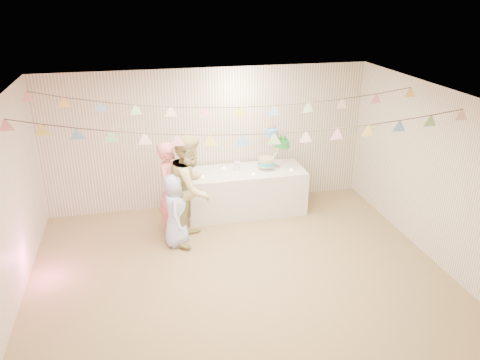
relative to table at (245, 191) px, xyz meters
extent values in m
plane|color=olive|center=(-0.57, -2.00, -0.41)|extent=(6.00, 6.00, 0.00)
plane|color=silver|center=(-0.57, -2.00, 2.19)|extent=(6.00, 6.00, 0.00)
plane|color=silver|center=(-0.57, 0.50, 0.89)|extent=(6.00, 6.00, 0.00)
plane|color=silver|center=(-0.57, -4.50, 0.89)|extent=(6.00, 6.00, 0.00)
plane|color=silver|center=(-3.57, -2.00, 0.89)|extent=(5.00, 5.00, 0.00)
plane|color=silver|center=(2.43, -2.00, 0.89)|extent=(5.00, 5.00, 0.00)
cube|color=silver|center=(0.00, 0.00, 0.00)|extent=(2.16, 0.86, 0.81)
cylinder|color=white|center=(-0.46, -0.05, 0.35)|extent=(0.32, 0.32, 0.02)
imported|color=#D97571|center=(-1.39, -0.60, 0.41)|extent=(0.64, 0.71, 1.64)
imported|color=tan|center=(-1.09, -0.81, 0.51)|extent=(0.99, 1.09, 1.83)
imported|color=#B3C6FE|center=(-1.36, -0.93, 0.21)|extent=(0.47, 0.65, 1.22)
cylinder|color=#FFD88C|center=(-0.80, -0.15, 0.42)|extent=(0.04, 0.04, 0.03)
cylinder|color=#FFD88C|center=(-0.35, 0.18, 0.42)|extent=(0.04, 0.04, 0.03)
cylinder|color=#FFD88C|center=(0.10, -0.22, 0.42)|extent=(0.04, 0.04, 0.03)
cylinder|color=#FFD88C|center=(0.35, 0.22, 0.42)|extent=(0.04, 0.04, 0.03)
cylinder|color=#FFD88C|center=(0.82, -0.18, 0.42)|extent=(0.04, 0.04, 0.03)
camera|label=1|loc=(-1.86, -7.67, 3.53)|focal=35.00mm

